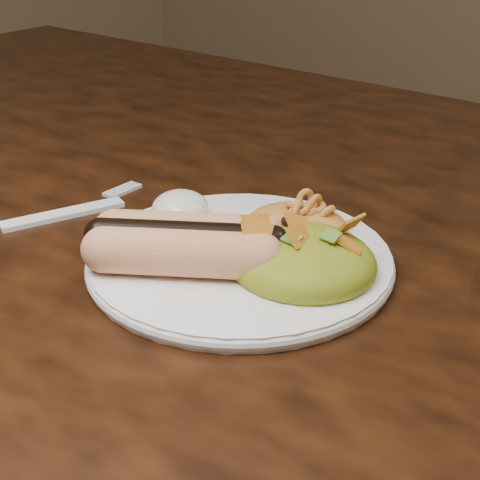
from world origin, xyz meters
The scene contains 7 objects.
table centered at (0.00, 0.00, 0.66)m, with size 1.60×0.90×0.75m.
plate centered at (0.03, -0.05, 0.76)m, with size 0.21×0.21×0.01m, color white.
hotdog centered at (0.02, -0.08, 0.78)m, with size 0.11×0.11×0.03m.
mac_and_cheese centered at (0.05, 0.00, 0.78)m, with size 0.08×0.07×0.03m, color #FC9D48.
sour_cream centered at (-0.04, -0.03, 0.77)m, with size 0.04×0.04×0.03m, color white.
taco_salad centered at (0.08, -0.04, 0.78)m, with size 0.10×0.10×0.04m.
fork centered at (-0.13, -0.07, 0.75)m, with size 0.02×0.13×0.00m, color white.
Camera 1 is at (0.31, -0.41, 1.00)m, focal length 55.00 mm.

